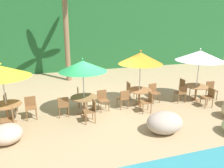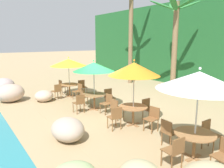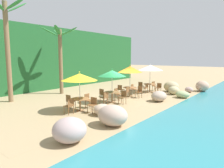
{
  "view_description": "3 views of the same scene",
  "coord_description": "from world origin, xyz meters",
  "px_view_note": "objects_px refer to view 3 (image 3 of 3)",
  "views": [
    {
      "loc": [
        -2.32,
        -8.73,
        3.79
      ],
      "look_at": [
        0.38,
        -0.18,
        1.16
      ],
      "focal_mm": 35.45,
      "sensor_mm": 36.0,
      "label": 1
    },
    {
      "loc": [
        7.79,
        -5.37,
        3.18
      ],
      "look_at": [
        -0.48,
        0.51,
        1.2
      ],
      "focal_mm": 35.07,
      "sensor_mm": 36.0,
      "label": 2
    },
    {
      "loc": [
        -11.67,
        -8.75,
        3.12
      ],
      "look_at": [
        -0.3,
        0.17,
        1.2
      ],
      "focal_mm": 32.4,
      "sensor_mm": 36.0,
      "label": 3
    }
  ],
  "objects_px": {
    "umbrella_green": "(112,73)",
    "chair_orange_seaward": "(133,89)",
    "chair_yellow_seaward": "(88,100)",
    "umbrella_white": "(150,68)",
    "chair_green_right": "(123,96)",
    "dining_table_yellow": "(80,101)",
    "chair_orange_right": "(139,91)",
    "chair_orange_left": "(126,92)",
    "chair_green_inland": "(103,94)",
    "chair_orange_inland": "(121,89)",
    "chair_white_seaward": "(154,85)",
    "chair_yellow_right": "(93,104)",
    "palm_tree_second": "(60,50)",
    "chair_yellow_left": "(70,105)",
    "chair_white_left": "(146,88)",
    "chair_green_seaward": "(117,93)",
    "chair_white_inland": "(141,86)",
    "chair_green_left": "(105,97)",
    "chair_white_right": "(159,87)",
    "chair_yellow_inland": "(70,101)",
    "umbrella_orange": "(130,69)",
    "umbrella_yellow": "(79,77)",
    "dining_table_green": "(112,94)",
    "palm_tree_nearest": "(7,37)"
  },
  "relations": [
    {
      "from": "palm_tree_nearest",
      "to": "chair_yellow_right",
      "type": "bearing_deg",
      "value": -76.99
    },
    {
      "from": "chair_green_right",
      "to": "umbrella_green",
      "type": "bearing_deg",
      "value": 98.13
    },
    {
      "from": "chair_white_seaward",
      "to": "umbrella_green",
      "type": "bearing_deg",
      "value": 179.18
    },
    {
      "from": "umbrella_green",
      "to": "chair_orange_seaward",
      "type": "bearing_deg",
      "value": 6.71
    },
    {
      "from": "chair_green_right",
      "to": "chair_orange_inland",
      "type": "bearing_deg",
      "value": 38.84
    },
    {
      "from": "chair_green_inland",
      "to": "chair_white_right",
      "type": "relative_size",
      "value": 1.0
    },
    {
      "from": "chair_green_inland",
      "to": "chair_yellow_inland",
      "type": "bearing_deg",
      "value": 178.65
    },
    {
      "from": "chair_orange_inland",
      "to": "chair_white_seaward",
      "type": "relative_size",
      "value": 1.0
    },
    {
      "from": "dining_table_yellow",
      "to": "chair_yellow_inland",
      "type": "height_order",
      "value": "chair_yellow_inland"
    },
    {
      "from": "dining_table_green",
      "to": "palm_tree_nearest",
      "type": "distance_m",
      "value": 8.14
    },
    {
      "from": "chair_yellow_right",
      "to": "chair_green_inland",
      "type": "bearing_deg",
      "value": 30.63
    },
    {
      "from": "chair_green_left",
      "to": "umbrella_green",
      "type": "bearing_deg",
      "value": 4.61
    },
    {
      "from": "chair_green_seaward",
      "to": "chair_orange_seaward",
      "type": "bearing_deg",
      "value": 5.06
    },
    {
      "from": "chair_orange_right",
      "to": "dining_table_green",
      "type": "bearing_deg",
      "value": 165.8
    },
    {
      "from": "chair_orange_left",
      "to": "umbrella_white",
      "type": "height_order",
      "value": "umbrella_white"
    },
    {
      "from": "chair_yellow_inland",
      "to": "chair_orange_right",
      "type": "relative_size",
      "value": 1.0
    },
    {
      "from": "dining_table_green",
      "to": "chair_yellow_seaward",
      "type": "bearing_deg",
      "value": 173.78
    },
    {
      "from": "chair_orange_inland",
      "to": "chair_orange_seaward",
      "type": "bearing_deg",
      "value": -35.57
    },
    {
      "from": "chair_green_right",
      "to": "chair_white_right",
      "type": "xyz_separation_m",
      "value": [
        5.32,
        -0.07,
        0.0
      ]
    },
    {
      "from": "chair_green_left",
      "to": "chair_orange_seaward",
      "type": "relative_size",
      "value": 1.0
    },
    {
      "from": "chair_yellow_left",
      "to": "chair_yellow_right",
      "type": "distance_m",
      "value": 1.28
    },
    {
      "from": "dining_table_yellow",
      "to": "chair_yellow_inland",
      "type": "xyz_separation_m",
      "value": [
        -0.04,
        0.85,
        -0.1
      ]
    },
    {
      "from": "chair_orange_left",
      "to": "chair_white_seaward",
      "type": "bearing_deg",
      "value": -1.14
    },
    {
      "from": "chair_yellow_left",
      "to": "chair_white_inland",
      "type": "distance_m",
      "value": 9.15
    },
    {
      "from": "chair_yellow_seaward",
      "to": "umbrella_white",
      "type": "distance_m",
      "value": 7.7
    },
    {
      "from": "umbrella_orange",
      "to": "chair_white_right",
      "type": "xyz_separation_m",
      "value": [
        2.88,
        -1.12,
        -1.66
      ]
    },
    {
      "from": "chair_yellow_left",
      "to": "umbrella_white",
      "type": "height_order",
      "value": "umbrella_white"
    },
    {
      "from": "dining_table_yellow",
      "to": "chair_orange_right",
      "type": "relative_size",
      "value": 1.26
    },
    {
      "from": "chair_orange_seaward",
      "to": "chair_yellow_left",
      "type": "bearing_deg",
      "value": -176.6
    },
    {
      "from": "chair_orange_inland",
      "to": "chair_yellow_inland",
      "type": "bearing_deg",
      "value": -178.64
    },
    {
      "from": "chair_orange_seaward",
      "to": "chair_green_inland",
      "type": "bearing_deg",
      "value": 172.38
    },
    {
      "from": "dining_table_yellow",
      "to": "chair_orange_left",
      "type": "distance_m",
      "value": 4.67
    },
    {
      "from": "chair_yellow_seaward",
      "to": "umbrella_orange",
      "type": "xyz_separation_m",
      "value": [
        4.65,
        -0.02,
        1.66
      ]
    },
    {
      "from": "umbrella_orange",
      "to": "umbrella_white",
      "type": "distance_m",
      "value": 2.86
    },
    {
      "from": "chair_orange_inland",
      "to": "chair_white_left",
      "type": "bearing_deg",
      "value": -29.33
    },
    {
      "from": "chair_green_inland",
      "to": "chair_green_right",
      "type": "xyz_separation_m",
      "value": [
        0.13,
        -1.7,
        0.0
      ]
    },
    {
      "from": "chair_yellow_left",
      "to": "chair_white_right",
      "type": "bearing_deg",
      "value": -5.53
    },
    {
      "from": "chair_orange_right",
      "to": "chair_white_inland",
      "type": "relative_size",
      "value": 1.0
    },
    {
      "from": "chair_orange_inland",
      "to": "chair_white_right",
      "type": "relative_size",
      "value": 1.0
    },
    {
      "from": "chair_yellow_left",
      "to": "chair_white_left",
      "type": "distance_m",
      "value": 8.34
    },
    {
      "from": "chair_green_right",
      "to": "chair_white_inland",
      "type": "bearing_deg",
      "value": 17.39
    },
    {
      "from": "umbrella_yellow",
      "to": "dining_table_green",
      "type": "xyz_separation_m",
      "value": [
        2.93,
        -0.07,
        -1.38
      ]
    },
    {
      "from": "dining_table_yellow",
      "to": "chair_orange_seaward",
      "type": "relative_size",
      "value": 1.26
    },
    {
      "from": "chair_orange_right",
      "to": "chair_white_inland",
      "type": "height_order",
      "value": "same"
    },
    {
      "from": "chair_green_right",
      "to": "umbrella_white",
      "type": "relative_size",
      "value": 0.34
    },
    {
      "from": "chair_green_inland",
      "to": "chair_white_seaward",
      "type": "xyz_separation_m",
      "value": [
        6.28,
        -0.94,
        0.0
      ]
    },
    {
      "from": "chair_yellow_right",
      "to": "palm_tree_second",
      "type": "height_order",
      "value": "palm_tree_second"
    },
    {
      "from": "chair_yellow_right",
      "to": "chair_orange_left",
      "type": "xyz_separation_m",
      "value": [
        4.47,
        0.76,
        0.0
      ]
    },
    {
      "from": "umbrella_yellow",
      "to": "umbrella_white",
      "type": "height_order",
      "value": "umbrella_white"
    },
    {
      "from": "chair_green_left",
      "to": "umbrella_orange",
      "type": "relative_size",
      "value": 0.34
    }
  ]
}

